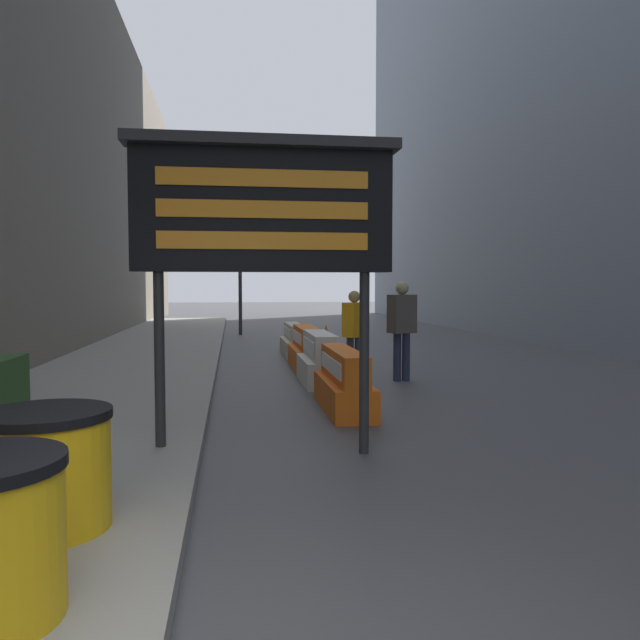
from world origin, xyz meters
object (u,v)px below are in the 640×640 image
Objects in this scene: jersey_barrier_orange_near at (306,350)px; pedestrian_worker at (354,327)px; traffic_light_near_curb at (240,248)px; jersey_barrier_orange_far at (344,384)px; jersey_barrier_white at (320,361)px; message_board at (264,211)px; barrel_drum_middle at (46,469)px; traffic_cone_near at (326,340)px; pedestrian_passerby at (402,322)px; jersey_barrier_cream at (294,341)px.

pedestrian_worker is (0.66, -1.67, 0.57)m from jersey_barrier_orange_near.
pedestrian_worker is (1.88, -10.45, -2.01)m from traffic_light_near_curb.
jersey_barrier_white is (-0.00, 2.30, 0.02)m from jersey_barrier_orange_far.
jersey_barrier_orange_far is at bearing 61.48° from message_board.
barrel_drum_middle is 3.11m from message_board.
traffic_cone_near is at bearing -73.83° from traffic_light_near_curb.
pedestrian_worker is 0.91× the size of pedestrian_passerby.
pedestrian_worker reaches higher than jersey_barrier_white.
pedestrian_worker is (0.66, 2.64, 0.58)m from jersey_barrier_orange_far.
message_board is 15.27m from traffic_light_near_curb.
pedestrian_passerby reaches higher than pedestrian_worker.
message_board is 6.89m from jersey_barrier_orange_near.
jersey_barrier_orange_far is 1.23× the size of pedestrian_worker.
barrel_drum_middle is 0.44× the size of jersey_barrier_orange_near.
jersey_barrier_white is at bearing -17.25° from pedestrian_passerby.
jersey_barrier_orange_near is 1.17× the size of pedestrian_worker.
jersey_barrier_orange_far is 13.40m from traffic_light_near_curb.
traffic_light_near_curb is 10.80m from pedestrian_worker.
jersey_barrier_white reaches higher than jersey_barrier_cream.
jersey_barrier_orange_far is 2.90m from pedestrian_passerby.
pedestrian_passerby is (0.81, -0.23, 0.10)m from pedestrian_worker.
pedestrian_worker is at bearing 75.90° from jersey_barrier_orange_far.
pedestrian_passerby reaches higher than barrel_drum_middle.
jersey_barrier_cream is at bearing -79.03° from traffic_light_near_curb.
message_board is 5.47m from pedestrian_passerby.
jersey_barrier_orange_near is at bearing 90.00° from jersey_barrier_white.
barrel_drum_middle is 0.48× the size of jersey_barrier_white.
jersey_barrier_white is 1.08× the size of pedestrian_worker.
jersey_barrier_white is 2.01m from jersey_barrier_orange_near.
pedestrian_worker reaches higher than traffic_cone_near.
barrel_drum_middle reaches higher than jersey_barrier_orange_far.
jersey_barrier_orange_far is 6.43m from traffic_cone_near.
jersey_barrier_cream is (0.00, 6.80, -0.03)m from jersey_barrier_orange_far.
traffic_cone_near reaches higher than jersey_barrier_cream.
jersey_barrier_orange_near is (-0.00, 4.31, 0.01)m from jersey_barrier_orange_far.
jersey_barrier_white is 2.26× the size of traffic_cone_near.
traffic_light_near_curb is 2.55× the size of pedestrian_worker.
pedestrian_passerby is (2.69, -10.68, -1.91)m from traffic_light_near_curb.
jersey_barrier_cream is 0.50× the size of traffic_light_near_curb.
pedestrian_passerby is (2.65, 4.58, -1.37)m from message_board.
jersey_barrier_orange_near reaches higher than jersey_barrier_cream.
pedestrian_passerby is at bearing -52.20° from jersey_barrier_orange_near.
message_board is 0.76× the size of traffic_light_near_curb.
barrel_drum_middle is 0.20× the size of traffic_light_near_curb.
pedestrian_passerby is at bearing -71.45° from jersey_barrier_cream.
jersey_barrier_cream is 6.92m from traffic_light_near_curb.
pedestrian_passerby is at bearing 57.73° from barrel_drum_middle.
barrel_drum_middle reaches higher than traffic_cone_near.
jersey_barrier_white is 1.62m from pedestrian_passerby.
traffic_cone_near is at bearing 83.53° from jersey_barrier_orange_far.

